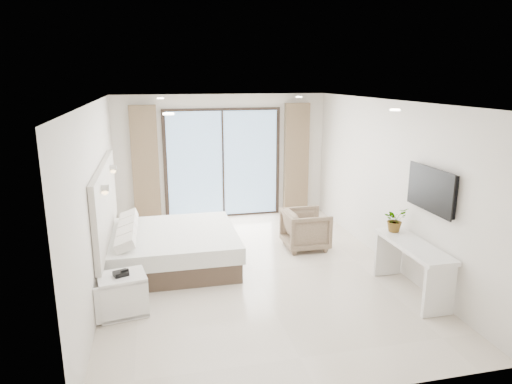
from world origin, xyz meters
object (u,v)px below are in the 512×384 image
bed (171,248)px  console_desk (412,258)px  armchair (306,228)px  nightstand (123,294)px

bed → console_desk: size_ratio=1.41×
armchair → nightstand: bearing=119.4°
armchair → console_desk: bearing=-156.8°
bed → armchair: bearing=6.3°
bed → armchair: size_ratio=2.66×
bed → armchair: 2.44m
nightstand → console_desk: bearing=-14.3°
nightstand → console_desk: 4.03m
console_desk → armchair: size_ratio=1.88×
console_desk → armchair: bearing=113.0°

